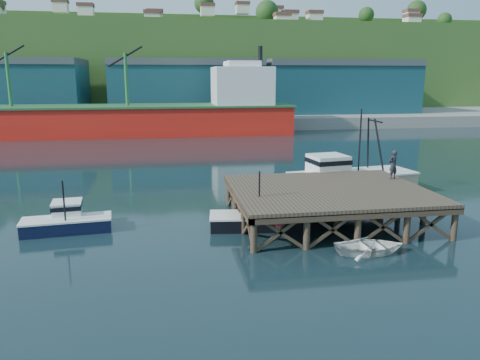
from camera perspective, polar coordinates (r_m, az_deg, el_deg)
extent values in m
plane|color=black|center=(29.13, 0.30, -5.47)|extent=(300.00, 300.00, 0.00)
cube|color=brown|center=(29.97, 10.73, -1.21)|extent=(12.00, 10.00, 0.25)
cube|color=#473828|center=(25.69, 14.38, -4.27)|extent=(12.00, 0.30, 0.35)
cylinder|color=#473828|center=(24.46, 1.69, -7.06)|extent=(0.36, 0.36, 2.60)
cylinder|color=#473828|center=(28.80, 24.65, -5.19)|extent=(0.36, 0.36, 2.60)
cylinder|color=#473828|center=(33.35, -1.39, -1.72)|extent=(0.36, 0.36, 2.60)
cylinder|color=#473828|center=(36.65, 16.55, -0.94)|extent=(0.36, 0.36, 2.60)
cube|color=gray|center=(97.76, -6.64, 7.71)|extent=(160.00, 40.00, 2.00)
cube|color=#1B5059|center=(92.47, -6.57, 10.86)|extent=(28.00, 16.00, 9.00)
cube|color=#1B5059|center=(98.64, 11.44, 10.80)|extent=(30.00, 16.00, 9.00)
cube|color=red|center=(75.98, -14.96, 6.94)|extent=(55.00, 9.50, 4.40)
cube|color=#26592D|center=(75.81, -15.06, 8.67)|extent=(55.50, 10.00, 0.30)
cube|color=silver|center=(76.39, 0.20, 11.37)|extent=(9.00, 9.00, 6.00)
cube|color=silver|center=(76.40, 0.20, 13.84)|extent=(5.00, 7.00, 1.20)
cylinder|color=black|center=(77.01, 2.49, 15.09)|extent=(0.70, 0.70, 2.50)
cube|color=#2D511E|center=(127.42, -7.44, 13.29)|extent=(220.00, 50.00, 22.00)
cube|color=black|center=(29.58, -20.35, -5.21)|extent=(5.17, 2.31, 0.78)
cube|color=silver|center=(29.46, -20.41, -4.46)|extent=(5.27, 2.36, 0.10)
cube|color=silver|center=(30.23, -20.32, -3.30)|extent=(1.79, 1.79, 0.78)
cube|color=black|center=(30.18, -20.34, -2.98)|extent=(1.89, 1.89, 0.26)
cylinder|color=black|center=(28.67, -20.68, -2.46)|extent=(0.10, 0.10, 2.42)
cube|color=black|center=(28.45, 2.24, -5.08)|extent=(5.97, 2.81, 0.80)
cube|color=silver|center=(28.33, 2.25, -4.28)|extent=(6.09, 2.86, 0.11)
cube|color=silver|center=(29.21, 2.10, -2.98)|extent=(2.13, 2.13, 0.80)
cube|color=black|center=(29.17, 2.10, -2.65)|extent=(2.25, 2.25, 0.27)
cylinder|color=black|center=(27.40, 2.37, -1.83)|extent=(0.10, 0.10, 2.83)
sphere|color=#E4545D|center=(25.94, 3.04, -5.51)|extent=(0.37, 0.37, 0.37)
sphere|color=#E4545D|center=(26.23, 4.67, -4.93)|extent=(0.37, 0.37, 0.37)
sphere|color=red|center=(25.69, 4.14, -4.89)|extent=(0.37, 0.37, 0.37)
cube|color=#CAB383|center=(37.69, 13.52, -0.42)|extent=(10.06, 4.73, 1.58)
cube|color=silver|center=(37.52, 13.58, 0.83)|extent=(10.26, 4.93, 0.13)
cube|color=silver|center=(36.59, 10.46, 1.87)|extent=(2.97, 2.83, 1.58)
cube|color=black|center=(36.52, 10.49, 2.41)|extent=(3.07, 2.93, 0.35)
cylinder|color=black|center=(37.31, 14.39, 4.35)|extent=(0.12, 0.12, 5.28)
imported|color=white|center=(25.39, 15.55, -7.81)|extent=(3.71, 2.72, 0.75)
imported|color=#222129|center=(33.58, 18.16, 1.80)|extent=(0.86, 0.73, 1.99)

